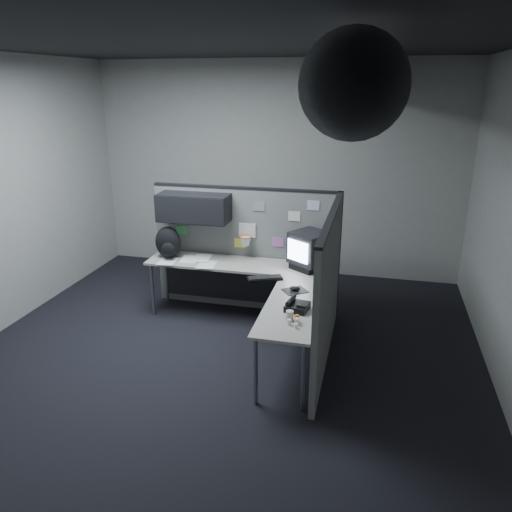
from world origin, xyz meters
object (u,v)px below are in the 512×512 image
(phone, at_px, (297,306))
(monitor, at_px, (310,250))
(backpack, at_px, (168,243))
(desk, at_px, (252,282))
(keyboard, at_px, (265,278))

(phone, bearing_deg, monitor, 111.40)
(backpack, bearing_deg, monitor, -1.45)
(monitor, relative_size, phone, 2.08)
(desk, relative_size, monitor, 4.19)
(monitor, distance_m, keyboard, 0.69)
(desk, xyz_separation_m, monitor, (0.64, 0.31, 0.35))
(keyboard, relative_size, phone, 1.59)
(phone, distance_m, backpack, 2.19)
(keyboard, xyz_separation_m, backpack, (-1.37, 0.44, 0.18))
(keyboard, height_order, backpack, backpack)
(phone, xyz_separation_m, backpack, (-1.85, 1.15, 0.16))
(desk, height_order, backpack, backpack)
(phone, relative_size, backpack, 0.65)
(keyboard, bearing_deg, monitor, 68.67)
(desk, height_order, phone, phone)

